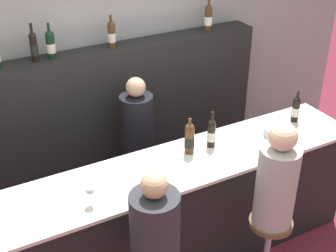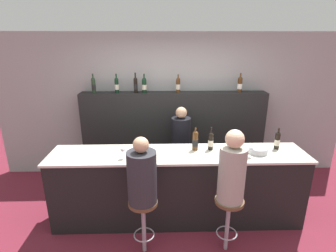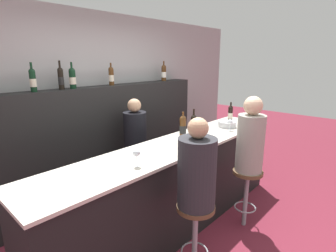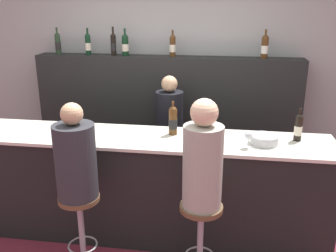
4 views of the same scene
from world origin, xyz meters
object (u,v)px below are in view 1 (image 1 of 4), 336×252
(wine_bottle_backbar_2, at_px, (34,46))
(bar_stool_right, at_px, (269,236))
(wine_bottle_backbar_4, at_px, (112,34))
(bartender, at_px, (138,152))
(wine_bottle_counter_0, at_px, (189,138))
(wine_bottle_backbar_5, at_px, (208,17))
(wine_glass_0, at_px, (90,191))
(wine_bottle_counter_2, at_px, (296,109))
(wine_glass_1, at_px, (275,135))
(guest_seated_left, at_px, (155,230))
(metal_bowl, at_px, (278,131))
(wine_bottle_backbar_3, at_px, (51,44))
(wine_bottle_counter_1, at_px, (211,133))
(guest_seated_right, at_px, (277,181))

(wine_bottle_backbar_2, relative_size, bar_stool_right, 0.48)
(wine_bottle_backbar_4, xyz_separation_m, bartender, (0.03, -0.44, -1.06))
(wine_bottle_counter_0, height_order, wine_bottle_backbar_5, wine_bottle_backbar_5)
(wine_glass_0, bearing_deg, wine_bottle_counter_2, 6.88)
(wine_bottle_backbar_2, relative_size, wine_glass_1, 2.24)
(bartender, bearing_deg, wine_glass_1, -49.82)
(wine_bottle_counter_0, xyz_separation_m, wine_bottle_counter_2, (1.13, 0.00, -0.01))
(wine_glass_1, distance_m, guest_seated_left, 1.44)
(wine_bottle_counter_2, bearing_deg, wine_bottle_backbar_4, 138.19)
(wine_bottle_backbar_4, relative_size, metal_bowl, 1.23)
(wine_bottle_counter_0, height_order, metal_bowl, wine_bottle_counter_0)
(wine_glass_0, relative_size, guest_seated_left, 0.20)
(wine_glass_1, relative_size, bartender, 0.10)
(wine_glass_0, relative_size, metal_bowl, 0.62)
(wine_bottle_backbar_3, distance_m, bar_stool_right, 2.46)
(wine_bottle_counter_1, relative_size, wine_glass_1, 2.14)
(wine_bottle_counter_1, xyz_separation_m, wine_glass_0, (-1.16, -0.25, -0.01))
(guest_seated_right, bearing_deg, guest_seated_left, -180.00)
(wine_bottle_backbar_3, height_order, guest_seated_left, wine_bottle_backbar_3)
(wine_bottle_backbar_5, bearing_deg, wine_bottle_backbar_3, -180.00)
(wine_glass_1, bearing_deg, guest_seated_right, -127.82)
(wine_bottle_backbar_3, xyz_separation_m, bartender, (0.60, -0.44, -1.06))
(wine_bottle_counter_2, height_order, wine_glass_0, wine_bottle_counter_2)
(wine_bottle_counter_1, bearing_deg, wine_bottle_counter_0, 180.00)
(wine_glass_0, relative_size, bar_stool_right, 0.22)
(wine_bottle_backbar_4, distance_m, wine_bottle_backbar_5, 1.07)
(wine_bottle_counter_2, distance_m, bartender, 1.54)
(wine_bottle_counter_0, distance_m, wine_bottle_counter_2, 1.13)
(bar_stool_right, bearing_deg, guest_seated_left, -180.00)
(wine_bottle_counter_0, xyz_separation_m, bar_stool_right, (0.32, -0.71, -0.62))
(wine_bottle_backbar_2, bearing_deg, wine_bottle_counter_0, -52.52)
(wine_bottle_backbar_3, height_order, wine_glass_1, wine_bottle_backbar_3)
(wine_bottle_counter_0, bearing_deg, wine_bottle_backbar_3, 122.61)
(guest_seated_right, bearing_deg, bar_stool_right, 180.00)
(wine_glass_1, bearing_deg, metal_bowl, 40.42)
(wine_bottle_counter_0, xyz_separation_m, wine_bottle_backbar_5, (0.90, 1.16, 0.57))
(wine_bottle_counter_1, xyz_separation_m, wine_bottle_backbar_4, (-0.38, 1.16, 0.57))
(wine_glass_1, height_order, bartender, bartender)
(wine_bottle_backbar_2, xyz_separation_m, wine_bottle_backbar_5, (1.79, 0.00, -0.00))
(wine_bottle_backbar_5, distance_m, wine_glass_0, 2.40)
(wine_bottle_backbar_3, bearing_deg, wine_bottle_backbar_5, 0.00)
(wine_bottle_backbar_3, height_order, guest_seated_right, wine_bottle_backbar_3)
(wine_bottle_backbar_4, bearing_deg, wine_glass_0, -119.03)
(wine_bottle_counter_1, height_order, metal_bowl, wine_bottle_counter_1)
(wine_bottle_counter_1, bearing_deg, wine_bottle_backbar_4, 108.05)
(wine_bottle_counter_2, distance_m, wine_bottle_backbar_5, 1.32)
(metal_bowl, relative_size, guest_seated_right, 0.29)
(wine_bottle_counter_0, relative_size, bartender, 0.22)
(wine_bottle_counter_0, relative_size, wine_glass_1, 2.11)
(wine_glass_1, bearing_deg, wine_bottle_backbar_3, 135.25)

